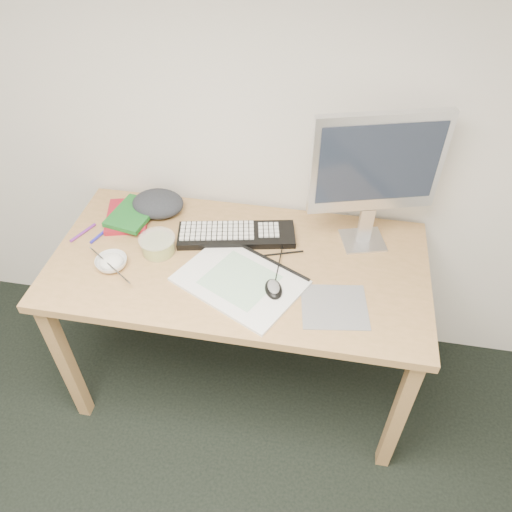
{
  "coord_description": "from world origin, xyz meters",
  "views": [
    {
      "loc": [
        0.62,
        0.12,
        2.03
      ],
      "look_at": [
        0.39,
        1.39,
        0.83
      ],
      "focal_mm": 35.0,
      "sensor_mm": 36.0,
      "label": 1
    }
  ],
  "objects": [
    {
      "name": "cloth_lump",
      "position": [
        -0.07,
        1.67,
        0.79
      ],
      "size": [
        0.2,
        0.18,
        0.07
      ],
      "primitive_type": "ellipsoid",
      "rotation": [
        0.0,
        0.0,
        0.18
      ],
      "color": "#26292E",
      "rests_on": "desk"
    },
    {
      "name": "pencil_pink",
      "position": [
        0.25,
        1.51,
        0.75
      ],
      "size": [
        0.18,
        0.03,
        0.01
      ],
      "primitive_type": "cylinder",
      "rotation": [
        0.0,
        1.57,
        -0.14
      ],
      "color": "#E47286",
      "rests_on": "desk"
    },
    {
      "name": "mouse",
      "position": [
        0.47,
        1.3,
        0.78
      ],
      "size": [
        0.09,
        0.11,
        0.03
      ],
      "primitive_type": "ellipsoid",
      "rotation": [
        0.0,
        0.0,
        0.34
      ],
      "color": "black",
      "rests_on": "sketchpad"
    },
    {
      "name": "book_green",
      "position": [
        -0.15,
        1.6,
        0.78
      ],
      "size": [
        0.19,
        0.24,
        0.02
      ],
      "primitive_type": "cube",
      "rotation": [
        0.0,
        0.0,
        -0.18
      ],
      "color": "#186122",
      "rests_on": "book_red"
    },
    {
      "name": "sketchpad",
      "position": [
        0.34,
        1.33,
        0.76
      ],
      "size": [
        0.51,
        0.46,
        0.01
      ],
      "primitive_type": "cube",
      "rotation": [
        0.0,
        0.0,
        -0.47
      ],
      "color": "white",
      "rests_on": "desk"
    },
    {
      "name": "pencil_black",
      "position": [
        0.46,
        1.49,
        0.75
      ],
      "size": [
        0.18,
        0.07,
        0.01
      ],
      "primitive_type": "cylinder",
      "rotation": [
        0.0,
        1.57,
        0.34
      ],
      "color": "black",
      "rests_on": "desk"
    },
    {
      "name": "mousepad",
      "position": [
        0.68,
        1.27,
        0.75
      ],
      "size": [
        0.25,
        0.23,
        0.0
      ],
      "primitive_type": "cube",
      "rotation": [
        0.0,
        0.0,
        0.15
      ],
      "color": "slate",
      "rests_on": "desk"
    },
    {
      "name": "keyboard",
      "position": [
        0.28,
        1.56,
        0.76
      ],
      "size": [
        0.47,
        0.23,
        0.03
      ],
      "primitive_type": "cube",
      "rotation": [
        0.0,
        0.0,
        0.2
      ],
      "color": "black",
      "rests_on": "desk"
    },
    {
      "name": "monitor",
      "position": [
        0.77,
        1.63,
        1.09
      ],
      "size": [
        0.45,
        0.18,
        0.54
      ],
      "rotation": [
        0.0,
        0.0,
        0.29
      ],
      "color": "silver",
      "rests_on": "desk"
    },
    {
      "name": "fruit_tub",
      "position": [
        0.01,
        1.43,
        0.78
      ],
      "size": [
        0.17,
        0.17,
        0.07
      ],
      "primitive_type": "cylinder",
      "rotation": [
        0.0,
        0.0,
        -0.32
      ],
      "color": "gold",
      "rests_on": "desk"
    },
    {
      "name": "pencil_tan",
      "position": [
        0.3,
        1.48,
        0.75
      ],
      "size": [
        0.15,
        0.14,
        0.01
      ],
      "primitive_type": "cylinder",
      "rotation": [
        0.0,
        1.57,
        -0.73
      ],
      "color": "tan",
      "rests_on": "desk"
    },
    {
      "name": "desk",
      "position": [
        0.32,
        1.43,
        0.67
      ],
      "size": [
        1.4,
        0.7,
        0.75
      ],
      "color": "tan",
      "rests_on": "ground"
    },
    {
      "name": "marker_purple",
      "position": [
        -0.32,
        1.48,
        0.76
      ],
      "size": [
        0.06,
        0.12,
        0.01
      ],
      "primitive_type": "cylinder",
      "rotation": [
        0.0,
        1.57,
        1.15
      ],
      "color": "#6C2589",
      "rests_on": "desk"
    },
    {
      "name": "marker_orange",
      "position": [
        -0.23,
        1.56,
        0.76
      ],
      "size": [
        0.05,
        0.14,
        0.01
      ],
      "primitive_type": "cylinder",
      "rotation": [
        0.0,
        1.57,
        1.83
      ],
      "color": "orange",
      "rests_on": "desk"
    },
    {
      "name": "rice_bowl",
      "position": [
        -0.14,
        1.32,
        0.77
      ],
      "size": [
        0.14,
        0.14,
        0.04
      ],
      "primitive_type": "imported",
      "rotation": [
        0.0,
        0.0,
        0.25
      ],
      "color": "silver",
      "rests_on": "desk"
    },
    {
      "name": "chopsticks",
      "position": [
        -0.13,
        1.29,
        0.79
      ],
      "size": [
        0.22,
        0.16,
        0.02
      ],
      "primitive_type": "cylinder",
      "rotation": [
        0.0,
        1.57,
        -0.61
      ],
      "color": "silver",
      "rests_on": "rice_bowl"
    },
    {
      "name": "marker_blue",
      "position": [
        -0.25,
        1.48,
        0.76
      ],
      "size": [
        0.05,
        0.12,
        0.01
      ],
      "primitive_type": "cylinder",
      "rotation": [
        0.0,
        1.57,
        1.23
      ],
      "color": "#2622B8",
      "rests_on": "desk"
    },
    {
      "name": "book_red",
      "position": [
        -0.18,
        1.6,
        0.76
      ],
      "size": [
        0.21,
        0.25,
        0.02
      ],
      "primitive_type": "cube",
      "rotation": [
        0.0,
        0.0,
        0.26
      ],
      "color": "maroon",
      "rests_on": "desk"
    }
  ]
}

